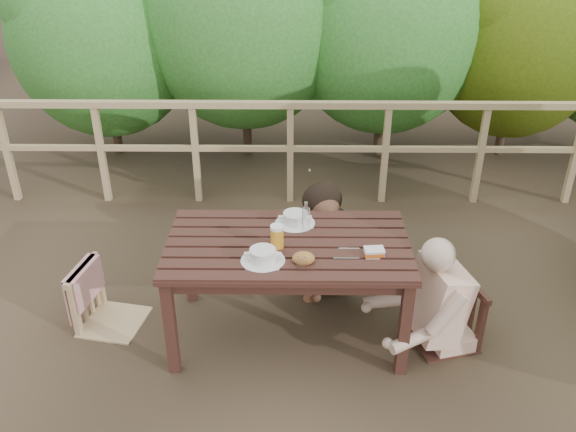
{
  "coord_description": "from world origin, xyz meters",
  "views": [
    {
      "loc": [
        0.04,
        -3.31,
        2.76
      ],
      "look_at": [
        0.0,
        0.05,
        0.9
      ],
      "focal_mm": 37.73,
      "sensor_mm": 36.0,
      "label": 1
    }
  ],
  "objects_px": {
    "chair_right": "(448,290)",
    "bread_roll": "(303,258)",
    "chair_left": "(106,274)",
    "soup_near": "(263,256)",
    "tumbler": "(301,264)",
    "woman": "(314,199)",
    "table": "(288,290)",
    "soup_far": "(295,219)",
    "beer_glass": "(277,237)",
    "butter_tub": "(374,252)",
    "chair_far": "(314,226)",
    "diner_right": "(458,257)",
    "bottle": "(306,217)"
  },
  "relations": [
    {
      "from": "woman",
      "to": "soup_near",
      "type": "xyz_separation_m",
      "value": [
        -0.34,
        -0.94,
        0.1
      ]
    },
    {
      "from": "table",
      "to": "diner_right",
      "type": "height_order",
      "value": "diner_right"
    },
    {
      "from": "woman",
      "to": "chair_far",
      "type": "bearing_deg",
      "value": 72.42
    },
    {
      "from": "soup_near",
      "to": "tumbler",
      "type": "distance_m",
      "value": 0.25
    },
    {
      "from": "bread_roll",
      "to": "bottle",
      "type": "distance_m",
      "value": 0.39
    },
    {
      "from": "woman",
      "to": "bottle",
      "type": "bearing_deg",
      "value": 64.96
    },
    {
      "from": "chair_right",
      "to": "bread_roll",
      "type": "relative_size",
      "value": 5.98
    },
    {
      "from": "table",
      "to": "tumbler",
      "type": "height_order",
      "value": "tumbler"
    },
    {
      "from": "woman",
      "to": "bread_roll",
      "type": "height_order",
      "value": "woman"
    },
    {
      "from": "chair_far",
      "to": "diner_right",
      "type": "relative_size",
      "value": 0.66
    },
    {
      "from": "soup_far",
      "to": "beer_glass",
      "type": "height_order",
      "value": "beer_glass"
    },
    {
      "from": "beer_glass",
      "to": "soup_far",
      "type": "bearing_deg",
      "value": 70.05
    },
    {
      "from": "soup_near",
      "to": "soup_far",
      "type": "bearing_deg",
      "value": 67.16
    },
    {
      "from": "tumbler",
      "to": "butter_tub",
      "type": "distance_m",
      "value": 0.48
    },
    {
      "from": "bread_roll",
      "to": "butter_tub",
      "type": "distance_m",
      "value": 0.45
    },
    {
      "from": "butter_tub",
      "to": "soup_far",
      "type": "bearing_deg",
      "value": 136.88
    },
    {
      "from": "woman",
      "to": "tumbler",
      "type": "distance_m",
      "value": 1.03
    },
    {
      "from": "beer_glass",
      "to": "bottle",
      "type": "distance_m",
      "value": 0.28
    },
    {
      "from": "table",
      "to": "chair_far",
      "type": "bearing_deg",
      "value": 74.94
    },
    {
      "from": "chair_right",
      "to": "table",
      "type": "bearing_deg",
      "value": -108.38
    },
    {
      "from": "chair_far",
      "to": "beer_glass",
      "type": "distance_m",
      "value": 0.89
    },
    {
      "from": "soup_far",
      "to": "bread_roll",
      "type": "height_order",
      "value": "soup_far"
    },
    {
      "from": "chair_right",
      "to": "tumbler",
      "type": "distance_m",
      "value": 1.06
    },
    {
      "from": "diner_right",
      "to": "butter_tub",
      "type": "distance_m",
      "value": 0.56
    },
    {
      "from": "chair_left",
      "to": "bread_roll",
      "type": "bearing_deg",
      "value": -92.38
    },
    {
      "from": "beer_glass",
      "to": "bottle",
      "type": "bearing_deg",
      "value": 48.85
    },
    {
      "from": "beer_glass",
      "to": "bottle",
      "type": "xyz_separation_m",
      "value": [
        0.18,
        0.21,
        0.03
      ]
    },
    {
      "from": "beer_glass",
      "to": "soup_near",
      "type": "bearing_deg",
      "value": -118.21
    },
    {
      "from": "chair_left",
      "to": "bread_roll",
      "type": "xyz_separation_m",
      "value": [
        1.34,
        -0.32,
        0.34
      ]
    },
    {
      "from": "woman",
      "to": "butter_tub",
      "type": "xyz_separation_m",
      "value": [
        0.34,
        -0.87,
        0.08
      ]
    },
    {
      "from": "soup_far",
      "to": "butter_tub",
      "type": "distance_m",
      "value": 0.63
    },
    {
      "from": "woman",
      "to": "diner_right",
      "type": "height_order",
      "value": "diner_right"
    },
    {
      "from": "bread_roll",
      "to": "tumbler",
      "type": "distance_m",
      "value": 0.06
    },
    {
      "from": "soup_near",
      "to": "tumbler",
      "type": "bearing_deg",
      "value": -18.6
    },
    {
      "from": "soup_far",
      "to": "butter_tub",
      "type": "height_order",
      "value": "soup_far"
    },
    {
      "from": "diner_right",
      "to": "soup_near",
      "type": "relative_size",
      "value": 4.94
    },
    {
      "from": "woman",
      "to": "soup_near",
      "type": "distance_m",
      "value": 1.01
    },
    {
      "from": "table",
      "to": "butter_tub",
      "type": "bearing_deg",
      "value": -14.43
    },
    {
      "from": "chair_right",
      "to": "bread_roll",
      "type": "height_order",
      "value": "chair_right"
    },
    {
      "from": "bread_roll",
      "to": "diner_right",
      "type": "bearing_deg",
      "value": 9.74
    },
    {
      "from": "woman",
      "to": "butter_tub",
      "type": "relative_size",
      "value": 10.79
    },
    {
      "from": "chair_right",
      "to": "diner_right",
      "type": "relative_size",
      "value": 0.62
    },
    {
      "from": "table",
      "to": "butter_tub",
      "type": "height_order",
      "value": "butter_tub"
    },
    {
      "from": "chair_left",
      "to": "table",
      "type": "bearing_deg",
      "value": -83.01
    },
    {
      "from": "table",
      "to": "chair_right",
      "type": "height_order",
      "value": "chair_right"
    },
    {
      "from": "table",
      "to": "bread_roll",
      "type": "xyz_separation_m",
      "value": [
        0.1,
        -0.23,
        0.4
      ]
    },
    {
      "from": "woman",
      "to": "butter_tub",
      "type": "height_order",
      "value": "woman"
    },
    {
      "from": "chair_far",
      "to": "tumbler",
      "type": "distance_m",
      "value": 1.06
    },
    {
      "from": "woman",
      "to": "beer_glass",
      "type": "relative_size",
      "value": 7.97
    },
    {
      "from": "beer_glass",
      "to": "chair_left",
      "type": "bearing_deg",
      "value": 172.95
    }
  ]
}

